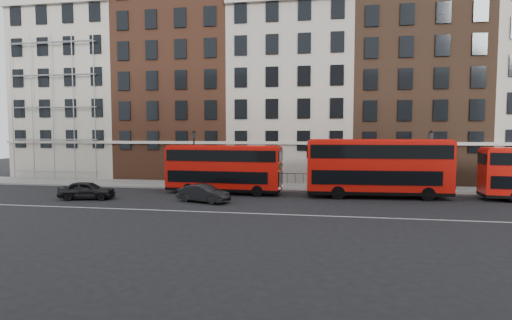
% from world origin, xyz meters
% --- Properties ---
extents(ground, '(120.00, 120.00, 0.00)m').
position_xyz_m(ground, '(0.00, 0.00, 0.00)').
color(ground, black).
rests_on(ground, ground).
extents(pavement, '(80.00, 5.00, 0.15)m').
position_xyz_m(pavement, '(0.00, 10.50, 0.07)').
color(pavement, gray).
rests_on(pavement, ground).
extents(kerb, '(80.00, 0.30, 0.16)m').
position_xyz_m(kerb, '(0.00, 8.00, 0.08)').
color(kerb, gray).
rests_on(kerb, ground).
extents(road_centre_line, '(70.00, 0.12, 0.01)m').
position_xyz_m(road_centre_line, '(0.00, -2.00, 0.01)').
color(road_centre_line, white).
rests_on(road_centre_line, ground).
extents(building_terrace, '(64.00, 11.95, 22.00)m').
position_xyz_m(building_terrace, '(-0.31, 17.88, 10.24)').
color(building_terrace, '#B9B2A0').
rests_on(building_terrace, ground).
extents(bus_b, '(10.00, 2.84, 4.16)m').
position_xyz_m(bus_b, '(-4.89, 5.93, 2.23)').
color(bus_b, red).
rests_on(bus_b, ground).
extents(bus_c, '(11.39, 3.36, 4.73)m').
position_xyz_m(bus_c, '(7.83, 5.93, 2.53)').
color(bus_c, red).
rests_on(bus_c, ground).
extents(car_rear, '(4.48, 2.54, 1.44)m').
position_xyz_m(car_rear, '(-14.77, 1.27, 0.72)').
color(car_rear, black).
rests_on(car_rear, ground).
extents(car_front, '(4.29, 2.58, 1.33)m').
position_xyz_m(car_front, '(-5.30, 1.53, 0.67)').
color(car_front, black).
rests_on(car_front, ground).
extents(lamp_post_left, '(0.44, 0.44, 5.33)m').
position_xyz_m(lamp_post_left, '(-8.42, 8.65, 3.08)').
color(lamp_post_left, black).
rests_on(lamp_post_left, pavement).
extents(lamp_post_right, '(0.44, 0.44, 5.33)m').
position_xyz_m(lamp_post_right, '(12.64, 8.96, 3.08)').
color(lamp_post_right, black).
rests_on(lamp_post_right, pavement).
extents(iron_railings, '(6.60, 0.06, 1.00)m').
position_xyz_m(iron_railings, '(0.00, 12.70, 0.65)').
color(iron_railings, black).
rests_on(iron_railings, pavement).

